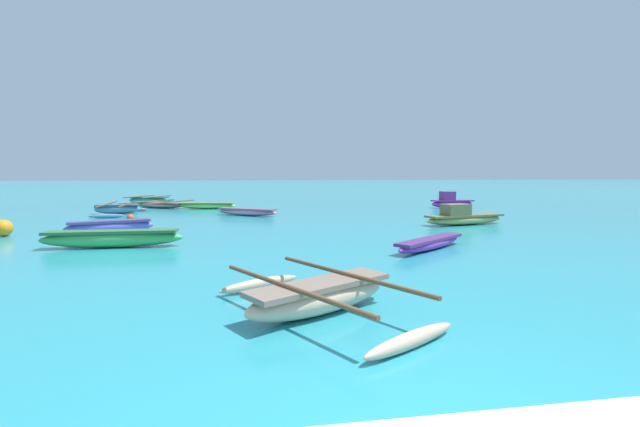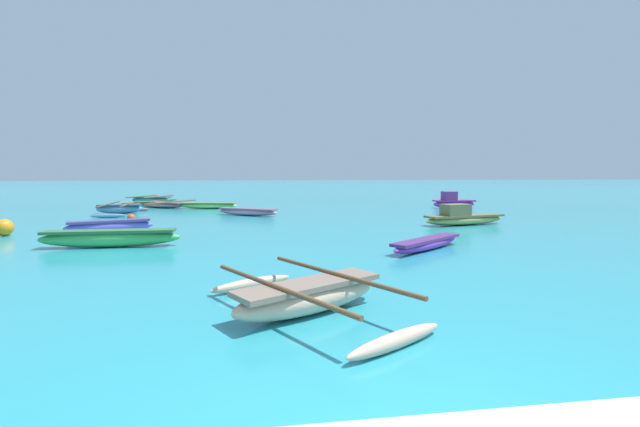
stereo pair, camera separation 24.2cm
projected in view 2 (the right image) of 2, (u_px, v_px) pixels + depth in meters
moored_boat_0 at (463, 218)px, 17.10m from camera, size 3.75×1.60×0.84m
moored_boat_1 at (453, 202)px, 25.30m from camera, size 2.64×0.96×0.99m
moored_boat_2 at (309, 296)px, 6.35m from camera, size 3.21×3.88×0.53m
moored_boat_3 at (161, 205)px, 25.56m from camera, size 4.39×5.09×0.40m
moored_boat_4 at (208, 205)px, 24.86m from camera, size 3.44×1.34×0.36m
moored_boat_5 at (110, 238)px, 11.98m from camera, size 3.80×0.58×0.48m
moored_boat_6 at (110, 226)px, 14.70m from camera, size 2.80×1.38×0.46m
moored_boat_7 at (151, 200)px, 28.86m from camera, size 3.32×3.98×0.53m
moored_boat_8 at (427, 243)px, 11.59m from camera, size 2.76×2.32×0.31m
moored_boat_9 at (248, 211)px, 20.87m from camera, size 3.09×2.19×0.35m
moored_boat_10 at (119, 209)px, 21.84m from camera, size 2.24×4.53×0.53m
mooring_buoy_1 at (4, 228)px, 14.13m from camera, size 0.55×0.55×0.55m
mooring_buoy_2 at (131, 218)px, 18.38m from camera, size 0.32×0.32×0.32m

